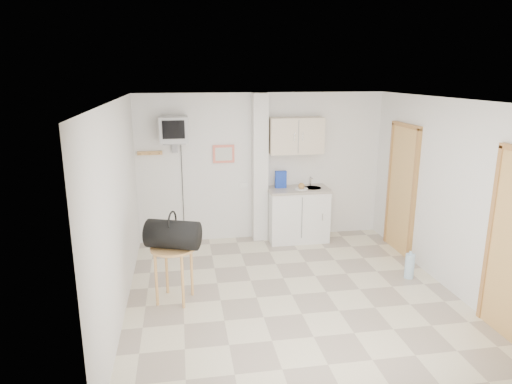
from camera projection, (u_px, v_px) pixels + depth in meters
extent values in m
plane|color=beige|center=(292.00, 295.00, 5.95)|extent=(4.50, 4.50, 0.00)
cube|color=white|center=(262.00, 167.00, 7.79)|extent=(4.20, 0.04, 2.50)
cube|color=white|center=(365.00, 282.00, 3.49)|extent=(4.20, 0.04, 2.50)
cube|color=white|center=(119.00, 211.00, 5.30)|extent=(0.04, 4.50, 2.50)
cube|color=white|center=(449.00, 196.00, 5.97)|extent=(0.04, 4.50, 2.50)
cube|color=white|center=(296.00, 100.00, 5.32)|extent=(4.20, 4.50, 0.04)
cube|color=white|center=(260.00, 168.00, 7.67)|extent=(0.25, 0.22, 2.50)
cube|color=#EB6F5C|center=(224.00, 154.00, 7.60)|extent=(0.36, 0.03, 0.30)
cube|color=silver|center=(224.00, 154.00, 7.59)|extent=(0.28, 0.01, 0.22)
cube|color=tan|center=(150.00, 153.00, 7.39)|extent=(0.40, 0.05, 0.06)
cube|color=white|center=(243.00, 185.00, 7.80)|extent=(0.15, 0.02, 0.08)
cylinder|color=tan|center=(140.00, 155.00, 7.31)|extent=(0.02, 0.08, 0.02)
cylinder|color=tan|center=(150.00, 154.00, 7.33)|extent=(0.02, 0.08, 0.02)
cylinder|color=tan|center=(159.00, 154.00, 7.36)|extent=(0.02, 0.08, 0.02)
cube|color=#A77843|center=(401.00, 191.00, 7.23)|extent=(0.04, 0.75, 2.00)
cube|color=olive|center=(401.00, 191.00, 7.23)|extent=(0.06, 0.87, 2.06)
cube|color=white|center=(298.00, 215.00, 7.82)|extent=(1.00, 0.55, 0.88)
cube|color=#B0A498|center=(298.00, 189.00, 7.71)|extent=(1.03, 0.58, 0.04)
cylinder|color=#B7B7BA|center=(312.00, 189.00, 7.75)|extent=(0.30, 0.30, 0.05)
cylinder|color=#B7B7BA|center=(310.00, 181.00, 7.85)|extent=(0.02, 0.02, 0.16)
cylinder|color=#B7B7BA|center=(311.00, 178.00, 7.78)|extent=(0.02, 0.13, 0.02)
cube|color=beige|center=(296.00, 135.00, 7.58)|extent=(0.90, 0.32, 0.60)
cube|color=#1737AB|center=(281.00, 179.00, 7.71)|extent=(0.19, 0.07, 0.29)
cylinder|color=white|center=(301.00, 189.00, 7.64)|extent=(0.22, 0.22, 0.01)
sphere|color=tan|center=(301.00, 186.00, 7.63)|extent=(0.11, 0.11, 0.11)
cube|color=slate|center=(174.00, 143.00, 7.28)|extent=(0.36, 0.32, 0.02)
cube|color=slate|center=(175.00, 146.00, 7.43)|extent=(0.10, 0.06, 0.20)
cube|color=#A5A5A7|center=(174.00, 129.00, 7.16)|extent=(0.44, 0.42, 0.40)
cube|color=black|center=(174.00, 130.00, 6.95)|extent=(0.34, 0.02, 0.28)
cylinder|color=black|center=(183.00, 192.00, 7.65)|extent=(0.01, 0.01, 1.73)
cylinder|color=tan|center=(173.00, 248.00, 5.64)|extent=(0.56, 0.56, 0.03)
cylinder|color=tan|center=(192.00, 270.00, 5.86)|extent=(0.04, 0.04, 0.69)
cylinder|color=tan|center=(167.00, 268.00, 5.92)|extent=(0.04, 0.04, 0.69)
cylinder|color=tan|center=(156.00, 280.00, 5.60)|extent=(0.04, 0.04, 0.69)
cylinder|color=tan|center=(183.00, 282.00, 5.54)|extent=(0.04, 0.04, 0.69)
cylinder|color=black|center=(173.00, 234.00, 5.55)|extent=(0.72, 0.55, 0.35)
torus|color=black|center=(172.00, 222.00, 5.51)|extent=(0.11, 0.26, 0.26)
cylinder|color=#A6CBE4|center=(410.00, 266.00, 6.41)|extent=(0.13, 0.13, 0.35)
cylinder|color=#A6CBE4|center=(411.00, 253.00, 6.36)|extent=(0.04, 0.04, 0.04)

